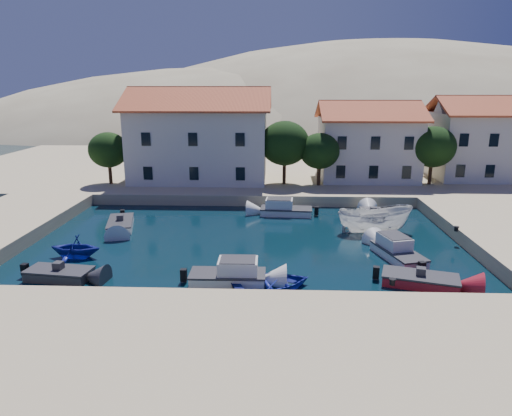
{
  "coord_description": "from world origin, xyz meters",
  "views": [
    {
      "loc": [
        1.91,
        -20.85,
        10.76
      ],
      "look_at": [
        0.62,
        11.94,
        2.0
      ],
      "focal_mm": 32.0,
      "sensor_mm": 36.0,
      "label": 1
    }
  ],
  "objects_px": {
    "building_right": "(477,137)",
    "building_mid": "(367,140)",
    "cabin_cruiser_south": "(228,275)",
    "cabin_cruiser_east": "(398,252)",
    "rowboat_south": "(272,289)",
    "building_left": "(200,133)",
    "boat_east": "(374,232)"
  },
  "relations": [
    {
      "from": "building_mid",
      "to": "building_left",
      "type": "bearing_deg",
      "value": -176.82
    },
    {
      "from": "building_left",
      "to": "cabin_cruiser_east",
      "type": "distance_m",
      "value": 26.93
    },
    {
      "from": "building_mid",
      "to": "building_right",
      "type": "relative_size",
      "value": 1.11
    },
    {
      "from": "cabin_cruiser_south",
      "to": "rowboat_south",
      "type": "bearing_deg",
      "value": -15.85
    },
    {
      "from": "building_right",
      "to": "boat_east",
      "type": "height_order",
      "value": "building_right"
    },
    {
      "from": "building_left",
      "to": "cabin_cruiser_south",
      "type": "distance_m",
      "value": 26.22
    },
    {
      "from": "boat_east",
      "to": "cabin_cruiser_east",
      "type": "bearing_deg",
      "value": 177.38
    },
    {
      "from": "cabin_cruiser_east",
      "to": "boat_east",
      "type": "xyz_separation_m",
      "value": [
        -0.35,
        5.64,
        -0.48
      ]
    },
    {
      "from": "building_left",
      "to": "boat_east",
      "type": "xyz_separation_m",
      "value": [
        15.63,
        -15.34,
        -5.94
      ]
    },
    {
      "from": "building_mid",
      "to": "boat_east",
      "type": "relative_size",
      "value": 1.83
    },
    {
      "from": "building_left",
      "to": "cabin_cruiser_south",
      "type": "bearing_deg",
      "value": -77.9
    },
    {
      "from": "building_mid",
      "to": "rowboat_south",
      "type": "xyz_separation_m",
      "value": [
        -10.12,
        -26.76,
        -5.22
      ]
    },
    {
      "from": "cabin_cruiser_south",
      "to": "rowboat_south",
      "type": "relative_size",
      "value": 0.98
    },
    {
      "from": "building_mid",
      "to": "cabin_cruiser_east",
      "type": "xyz_separation_m",
      "value": [
        -2.02,
        -21.98,
        -4.75
      ]
    },
    {
      "from": "cabin_cruiser_south",
      "to": "cabin_cruiser_east",
      "type": "distance_m",
      "value": 11.37
    },
    {
      "from": "building_mid",
      "to": "cabin_cruiser_east",
      "type": "relative_size",
      "value": 2.23
    },
    {
      "from": "building_left",
      "to": "cabin_cruiser_east",
      "type": "height_order",
      "value": "building_left"
    },
    {
      "from": "building_left",
      "to": "boat_east",
      "type": "bearing_deg",
      "value": -44.47
    },
    {
      "from": "cabin_cruiser_south",
      "to": "boat_east",
      "type": "relative_size",
      "value": 0.75
    },
    {
      "from": "building_right",
      "to": "building_mid",
      "type": "bearing_deg",
      "value": -175.24
    },
    {
      "from": "cabin_cruiser_south",
      "to": "building_mid",
      "type": "bearing_deg",
      "value": 63.65
    },
    {
      "from": "cabin_cruiser_south",
      "to": "boat_east",
      "type": "xyz_separation_m",
      "value": [
        10.25,
        9.73,
        -0.48
      ]
    },
    {
      "from": "cabin_cruiser_east",
      "to": "boat_east",
      "type": "relative_size",
      "value": 0.82
    },
    {
      "from": "rowboat_south",
      "to": "cabin_cruiser_east",
      "type": "bearing_deg",
      "value": -79.15
    },
    {
      "from": "rowboat_south",
      "to": "cabin_cruiser_east",
      "type": "height_order",
      "value": "cabin_cruiser_east"
    },
    {
      "from": "cabin_cruiser_south",
      "to": "rowboat_south",
      "type": "height_order",
      "value": "cabin_cruiser_south"
    },
    {
      "from": "building_right",
      "to": "cabin_cruiser_east",
      "type": "xyz_separation_m",
      "value": [
        -14.02,
        -22.98,
        -5.0
      ]
    },
    {
      "from": "building_mid",
      "to": "cabin_cruiser_south",
      "type": "bearing_deg",
      "value": -115.83
    },
    {
      "from": "building_left",
      "to": "building_mid",
      "type": "height_order",
      "value": "building_left"
    },
    {
      "from": "building_left",
      "to": "building_right",
      "type": "xyz_separation_m",
      "value": [
        30.0,
        2.0,
        -0.46
      ]
    },
    {
      "from": "building_mid",
      "to": "building_right",
      "type": "xyz_separation_m",
      "value": [
        12.0,
        1.0,
        0.25
      ]
    },
    {
      "from": "cabin_cruiser_south",
      "to": "boat_east",
      "type": "bearing_deg",
      "value": 42.99
    }
  ]
}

